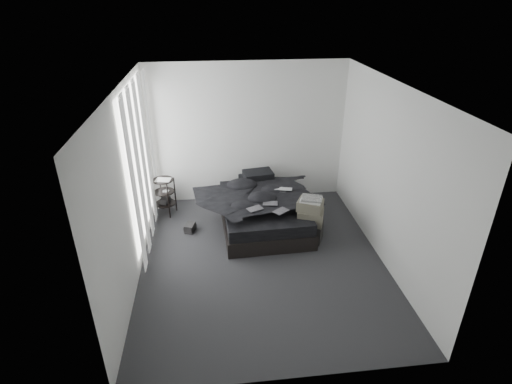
{
  "coord_description": "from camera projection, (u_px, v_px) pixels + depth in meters",
  "views": [
    {
      "loc": [
        -0.67,
        -4.9,
        3.67
      ],
      "look_at": [
        0.0,
        0.8,
        0.75
      ],
      "focal_mm": 28.0,
      "sensor_mm": 36.0,
      "label": 1
    }
  ],
  "objects": [
    {
      "name": "window_left",
      "position": [
        139.0,
        160.0,
        6.07
      ],
      "size": [
        0.02,
        2.0,
        2.3
      ],
      "primitive_type": "cube",
      "color": "white",
      "rests_on": "wall_left"
    },
    {
      "name": "wall_left",
      "position": [
        129.0,
        189.0,
        5.29
      ],
      "size": [
        0.01,
        4.2,
        2.6
      ],
      "primitive_type": "cube",
      "color": "silver",
      "rests_on": "ground"
    },
    {
      "name": "ceiling",
      "position": [
        264.0,
        87.0,
        4.89
      ],
      "size": [
        3.6,
        4.2,
        0.01
      ],
      "primitive_type": "cube",
      "color": "white",
      "rests_on": "ground"
    },
    {
      "name": "art_book_white",
      "position": [
        311.0,
        200.0,
        6.24
      ],
      "size": [
        0.4,
        0.37,
        0.03
      ],
      "primitive_type": "cube",
      "rotation": [
        0.0,
        0.0,
        -0.43
      ],
      "color": "silver",
      "rests_on": "box_upper"
    },
    {
      "name": "wall_front",
      "position": [
        293.0,
        281.0,
        3.62
      ],
      "size": [
        3.6,
        0.01,
        2.6
      ],
      "primitive_type": "cube",
      "color": "silver",
      "rests_on": "ground"
    },
    {
      "name": "box_mid",
      "position": [
        310.0,
        217.0,
        6.37
      ],
      "size": [
        0.48,
        0.43,
        0.24
      ],
      "primitive_type": "cube",
      "rotation": [
        0.0,
        0.0,
        -0.36
      ],
      "color": "#5B5748",
      "rests_on": "box_lower"
    },
    {
      "name": "papers",
      "position": [
        163.0,
        180.0,
        7.01
      ],
      "size": [
        0.29,
        0.24,
        0.01
      ],
      "primitive_type": "cube",
      "rotation": [
        0.0,
        0.0,
        -0.19
      ],
      "color": "white",
      "rests_on": "side_stand"
    },
    {
      "name": "comic_b",
      "position": [
        270.0,
        199.0,
        6.37
      ],
      "size": [
        0.26,
        0.19,
        0.01
      ],
      "primitive_type": "cube",
      "rotation": [
        0.0,
        0.0,
        -0.17
      ],
      "color": "black",
      "rests_on": "duvet"
    },
    {
      "name": "comic_c",
      "position": [
        281.0,
        207.0,
        6.15
      ],
      "size": [
        0.28,
        0.26,
        0.01
      ],
      "primitive_type": "cube",
      "rotation": [
        0.0,
        0.0,
        0.65
      ],
      "color": "black",
      "rests_on": "duvet"
    },
    {
      "name": "box_upper",
      "position": [
        310.0,
        205.0,
        6.29
      ],
      "size": [
        0.47,
        0.44,
        0.16
      ],
      "primitive_type": "cube",
      "rotation": [
        0.0,
        0.0,
        -0.48
      ],
      "color": "#5B5748",
      "rests_on": "box_mid"
    },
    {
      "name": "wall_back",
      "position": [
        248.0,
        134.0,
        7.34
      ],
      "size": [
        3.6,
        0.01,
        2.6
      ],
      "primitive_type": "cube",
      "color": "silver",
      "rests_on": "ground"
    },
    {
      "name": "mattress",
      "position": [
        264.0,
        206.0,
        6.83
      ],
      "size": [
        1.42,
        1.86,
        0.2
      ],
      "primitive_type": "cube",
      "rotation": [
        0.0,
        0.0,
        0.04
      ],
      "color": "black",
      "rests_on": "bed"
    },
    {
      "name": "floor",
      "position": [
        262.0,
        259.0,
        6.07
      ],
      "size": [
        3.6,
        4.2,
        0.01
      ],
      "primitive_type": "cube",
      "color": "#2D2C2F",
      "rests_on": "ground"
    },
    {
      "name": "box_lower",
      "position": [
        309.0,
        231.0,
        6.5
      ],
      "size": [
        0.52,
        0.48,
        0.31
      ],
      "primitive_type": "cube",
      "rotation": [
        0.0,
        0.0,
        -0.43
      ],
      "color": "black",
      "rests_on": "floor"
    },
    {
      "name": "art_book_snake",
      "position": [
        312.0,
        198.0,
        6.22
      ],
      "size": [
        0.37,
        0.33,
        0.03
      ],
      "primitive_type": "cube",
      "rotation": [
        0.0,
        0.0,
        -0.33
      ],
      "color": "silver",
      "rests_on": "art_book_white"
    },
    {
      "name": "floor_books",
      "position": [
        190.0,
        227.0,
        6.75
      ],
      "size": [
        0.22,
        0.25,
        0.15
      ],
      "primitive_type": "cube",
      "rotation": [
        0.0,
        0.0,
        -0.4
      ],
      "color": "black",
      "rests_on": "floor"
    },
    {
      "name": "laptop",
      "position": [
        283.0,
        187.0,
        6.77
      ],
      "size": [
        0.34,
        0.27,
        0.02
      ],
      "primitive_type": "imported",
      "rotation": [
        0.0,
        0.0,
        -0.28
      ],
      "color": "silver",
      "rests_on": "duvet"
    },
    {
      "name": "duvet",
      "position": [
        264.0,
        197.0,
        6.7
      ],
      "size": [
        1.43,
        1.64,
        0.22
      ],
      "primitive_type": "imported",
      "rotation": [
        0.0,
        0.0,
        0.04
      ],
      "color": "black",
      "rests_on": "mattress"
    },
    {
      "name": "curtain_left",
      "position": [
        143.0,
        164.0,
        6.11
      ],
      "size": [
        0.06,
        2.12,
        2.48
      ],
      "primitive_type": "cube",
      "color": "white",
      "rests_on": "wall_left"
    },
    {
      "name": "side_stand",
      "position": [
        165.0,
        197.0,
        7.18
      ],
      "size": [
        0.47,
        0.47,
        0.67
      ],
      "primitive_type": "cylinder",
      "rotation": [
        0.0,
        0.0,
        -0.37
      ],
      "color": "black",
      "rests_on": "floor"
    },
    {
      "name": "pillow_upper",
      "position": [
        258.0,
        174.0,
        7.32
      ],
      "size": [
        0.57,
        0.43,
        0.12
      ],
      "primitive_type": "cube",
      "rotation": [
        0.0,
        0.0,
        0.14
      ],
      "color": "black",
      "rests_on": "pillow_lower"
    },
    {
      "name": "wall_right",
      "position": [
        388.0,
        176.0,
        5.67
      ],
      "size": [
        0.01,
        4.2,
        2.6
      ],
      "primitive_type": "cube",
      "color": "silver",
      "rests_on": "ground"
    },
    {
      "name": "pillow_lower",
      "position": [
        255.0,
        180.0,
        7.39
      ],
      "size": [
        0.57,
        0.4,
        0.13
      ],
      "primitive_type": "cube",
      "rotation": [
        0.0,
        0.0,
        0.04
      ],
      "color": "black",
      "rests_on": "mattress"
    },
    {
      "name": "bed",
      "position": [
        263.0,
        218.0,
        6.93
      ],
      "size": [
        1.48,
        1.91,
        0.25
      ],
      "primitive_type": "cube",
      "rotation": [
        0.0,
        0.0,
        0.04
      ],
      "color": "black",
      "rests_on": "floor"
    },
    {
      "name": "comic_a",
      "position": [
        255.0,
        205.0,
        6.22
      ],
      "size": [
        0.28,
        0.24,
        0.01
      ],
      "primitive_type": "cube",
      "rotation": [
        0.0,
        0.0,
        0.42
      ],
      "color": "black",
      "rests_on": "duvet"
    }
  ]
}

